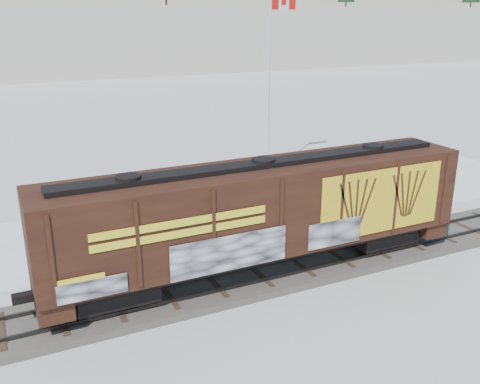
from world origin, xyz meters
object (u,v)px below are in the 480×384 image
car_silver (146,225)px  car_white (273,193)px  flagpole (270,111)px  hopper_railcar (263,211)px  car_dark (333,195)px

car_silver → car_white: (7.94, 1.27, 0.10)m
flagpole → car_white: flagpole is taller
hopper_railcar → flagpole: size_ratio=1.49×
flagpole → car_silver: bearing=-147.5°
hopper_railcar → car_silver: 7.50m
car_dark → flagpole: bearing=12.9°
hopper_railcar → flagpole: bearing=60.3°
flagpole → car_white: bearing=-116.4°
flagpole → car_white: size_ratio=2.60×
hopper_railcar → car_dark: size_ratio=3.35×
hopper_railcar → car_white: bearing=58.0°
car_silver → car_dark: size_ratio=0.72×
hopper_railcar → car_white: 9.29m
car_white → hopper_railcar: bearing=130.2°
car_silver → car_white: car_white is taller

